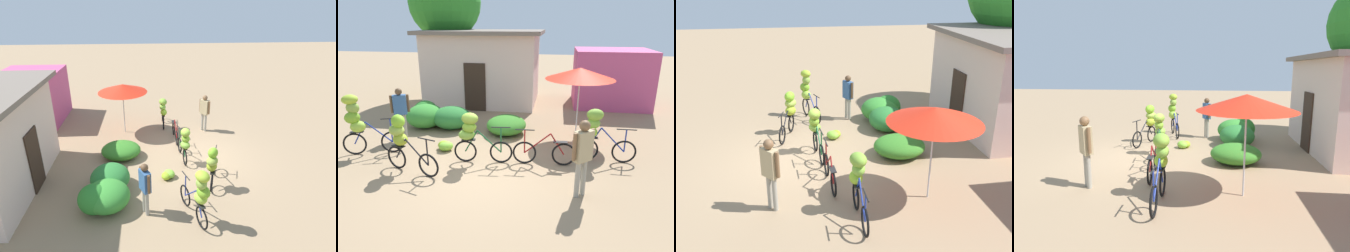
# 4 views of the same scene
# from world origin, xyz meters

# --- Properties ---
(ground_plane) EXTENTS (60.00, 60.00, 0.00)m
(ground_plane) POSITION_xyz_m (0.00, 0.00, 0.00)
(ground_plane) COLOR #977B5B
(hedge_bush_front_left) EXTENTS (0.92, 0.94, 0.87)m
(hedge_bush_front_left) POSITION_xyz_m (-2.85, 3.44, 0.44)
(hedge_bush_front_left) COLOR #2D7E2A
(hedge_bush_front_left) RESTS_ON ground
(hedge_bush_front_right) EXTENTS (1.33, 1.35, 0.82)m
(hedge_bush_front_right) POSITION_xyz_m (-2.71, 3.10, 0.41)
(hedge_bush_front_right) COLOR #378B30
(hedge_bush_front_right) RESTS_ON ground
(hedge_bush_mid) EXTENTS (1.38, 1.26, 0.78)m
(hedge_bush_mid) POSITION_xyz_m (-1.75, 3.12, 0.39)
(hedge_bush_mid) COLOR #2B7631
(hedge_bush_mid) RESTS_ON ground
(hedge_bush_by_door) EXTENTS (1.32, 1.51, 0.59)m
(hedge_bush_by_door) POSITION_xyz_m (0.24, 2.94, 0.30)
(hedge_bush_by_door) COLOR #357B25
(hedge_bush_by_door) RESTS_ON ground
(market_umbrella) EXTENTS (2.14, 2.14, 2.26)m
(market_umbrella) POSITION_xyz_m (2.53, 2.95, 2.08)
(market_umbrella) COLOR beige
(market_umbrella) RESTS_ON ground
(bicycle_leftmost) EXTENTS (1.60, 0.71, 1.73)m
(bicycle_leftmost) POSITION_xyz_m (-3.50, 0.54, 1.01)
(bicycle_leftmost) COLOR black
(bicycle_leftmost) RESTS_ON ground
(bicycle_near_pile) EXTENTS (1.58, 0.70, 1.45)m
(bicycle_near_pile) POSITION_xyz_m (-1.87, -0.15, 0.86)
(bicycle_near_pile) COLOR black
(bicycle_near_pile) RESTS_ON ground
(bicycle_center_loaded) EXTENTS (1.56, 0.45, 1.38)m
(bicycle_center_loaded) POSITION_xyz_m (-0.26, 0.55, 0.84)
(bicycle_center_loaded) COLOR black
(bicycle_center_loaded) RESTS_ON ground
(bicycle_by_shop) EXTENTS (1.65, 0.16, 0.97)m
(bicycle_by_shop) POSITION_xyz_m (1.60, 0.73, 0.35)
(bicycle_by_shop) COLOR black
(bicycle_by_shop) RESTS_ON ground
(bicycle_rightmost) EXTENTS (1.61, 0.46, 1.45)m
(bicycle_rightmost) POSITION_xyz_m (2.94, 1.18, 0.88)
(bicycle_rightmost) COLOR black
(bicycle_rightmost) RESTS_ON ground
(banana_pile_on_ground) EXTENTS (0.57, 0.56, 0.27)m
(banana_pile_on_ground) POSITION_xyz_m (-1.31, 1.23, 0.13)
(banana_pile_on_ground) COLOR #7DBC36
(banana_pile_on_ground) RESTS_ON ground
(person_vendor) EXTENTS (0.45, 0.42, 1.71)m
(person_vendor) POSITION_xyz_m (2.44, -0.67, 1.05)
(person_vendor) COLOR gray
(person_vendor) RESTS_ON ground
(person_bystander) EXTENTS (0.53, 0.35, 1.63)m
(person_bystander) POSITION_xyz_m (-3.02, 1.98, 1.00)
(person_bystander) COLOR gray
(person_bystander) RESTS_ON ground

